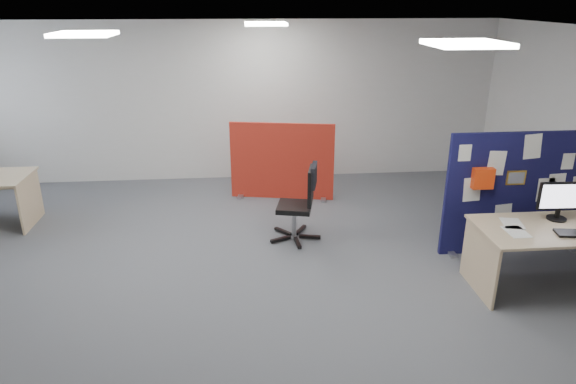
{
  "coord_description": "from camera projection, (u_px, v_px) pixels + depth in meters",
  "views": [
    {
      "loc": [
        0.13,
        -5.27,
        3.03
      ],
      "look_at": [
        0.6,
        0.05,
        1.0
      ],
      "focal_mm": 32.0,
      "sensor_mm": 36.0,
      "label": 1
    }
  ],
  "objects": [
    {
      "name": "floor",
      "position": [
        237.0,
        275.0,
        5.97
      ],
      "size": [
        9.0,
        9.0,
        0.0
      ],
      "primitive_type": "plane",
      "color": "#515459",
      "rests_on": "ground"
    },
    {
      "name": "ceiling",
      "position": [
        227.0,
        33.0,
        5.01
      ],
      "size": [
        9.0,
        7.0,
        0.02
      ],
      "primitive_type": "cube",
      "color": "white",
      "rests_on": "wall_back"
    },
    {
      "name": "wall_back",
      "position": [
        235.0,
        102.0,
        8.75
      ],
      "size": [
        9.0,
        0.02,
        2.7
      ],
      "primitive_type": "cube",
      "color": "silver",
      "rests_on": "floor"
    },
    {
      "name": "ceiling_lights",
      "position": [
        259.0,
        32.0,
        5.67
      ],
      "size": [
        4.1,
        4.1,
        0.04
      ],
      "color": "white",
      "rests_on": "ceiling"
    },
    {
      "name": "navy_divider",
      "position": [
        518.0,
        193.0,
        6.28
      ],
      "size": [
        1.89,
        0.3,
        1.56
      ],
      "color": "#0F0E33",
      "rests_on": "floor"
    },
    {
      "name": "main_desk",
      "position": [
        564.0,
        239.0,
        5.58
      ],
      "size": [
        1.96,
        0.87,
        0.73
      ],
      "color": "#D0B085",
      "rests_on": "floor"
    },
    {
      "name": "monitor_main",
      "position": [
        560.0,
        199.0,
        5.59
      ],
      "size": [
        0.5,
        0.21,
        0.44
      ],
      "rotation": [
        0.0,
        0.0,
        -0.04
      ],
      "color": "black",
      "rests_on": "main_desk"
    },
    {
      "name": "red_divider",
      "position": [
        282.0,
        162.0,
        8.06
      ],
      "size": [
        1.62,
        0.36,
        1.23
      ],
      "rotation": [
        0.0,
        0.0,
        -0.19
      ],
      "color": "#A32815",
      "rests_on": "floor"
    },
    {
      "name": "office_chair",
      "position": [
        303.0,
        198.0,
        6.66
      ],
      "size": [
        0.68,
        0.67,
        1.03
      ],
      "rotation": [
        0.0,
        0.0,
        -0.22
      ],
      "color": "black",
      "rests_on": "floor"
    },
    {
      "name": "desk_papers",
      "position": [
        550.0,
        229.0,
        5.43
      ],
      "size": [
        1.34,
        0.67,
        0.0
      ],
      "color": "white",
      "rests_on": "main_desk"
    }
  ]
}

